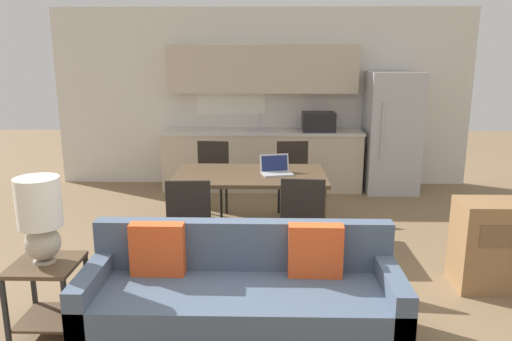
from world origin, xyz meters
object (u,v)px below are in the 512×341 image
at_px(couch, 242,294).
at_px(dining_chair_far_left, 212,176).
at_px(dining_table, 250,179).
at_px(refrigerator, 391,133).
at_px(table_lamp, 40,216).
at_px(dining_chair_far_right, 293,176).
at_px(dining_chair_near_right, 302,220).
at_px(laptop, 276,169).
at_px(dining_chair_near_left, 190,222).
at_px(side_table, 48,286).

relative_size(couch, dining_chair_far_left, 2.38).
height_order(dining_table, couch, couch).
distance_m(refrigerator, table_lamp, 5.29).
distance_m(dining_chair_far_right, dining_chair_near_right, 1.69).
bearing_deg(refrigerator, dining_chair_far_right, -141.00).
distance_m(dining_chair_far_right, laptop, 0.94).
bearing_deg(couch, dining_chair_near_left, 117.04).
bearing_deg(dining_table, side_table, -126.58).
bearing_deg(laptop, side_table, -144.90).
relative_size(table_lamp, dining_chair_far_right, 0.67).
height_order(dining_chair_near_left, dining_chair_near_right, same).
relative_size(dining_chair_near_left, dining_chair_far_right, 1.00).
distance_m(dining_chair_near_left, dining_chair_near_right, 1.04).
xyz_separation_m(dining_chair_near_left, dining_chair_far_left, (0.00, 1.75, 0.00)).
bearing_deg(laptop, refrigerator, 36.44).
distance_m(dining_chair_near_left, dining_chair_far_right, 2.05).
xyz_separation_m(dining_chair_near_right, laptop, (-0.24, 0.83, 0.29)).
xyz_separation_m(refrigerator, dining_chair_far_left, (-2.54, -1.24, -0.36)).
height_order(side_table, dining_chair_near_left, dining_chair_near_left).
relative_size(couch, laptop, 6.09).
bearing_deg(dining_table, couch, -89.81).
bearing_deg(refrigerator, dining_table, -134.03).
distance_m(couch, dining_chair_far_left, 2.84).
bearing_deg(dining_chair_far_left, dining_chair_near_left, -83.95).
height_order(couch, laptop, laptop).
bearing_deg(couch, dining_chair_far_left, 100.65).
relative_size(couch, dining_chair_near_left, 2.38).
relative_size(refrigerator, dining_chair_near_left, 1.87).
bearing_deg(dining_chair_near_left, dining_chair_far_right, -123.31).
distance_m(refrigerator, dining_table, 2.92).
bearing_deg(side_table, dining_chair_near_left, 48.71).
distance_m(couch, table_lamp, 1.56).
bearing_deg(laptop, couch, -111.62).
relative_size(dining_chair_far_right, laptop, 2.56).
height_order(refrigerator, dining_table, refrigerator).
bearing_deg(table_lamp, dining_chair_far_right, 54.89).
bearing_deg(dining_chair_far_right, refrigerator, 34.09).
bearing_deg(dining_table, laptop, 3.81).
bearing_deg(laptop, dining_table, 170.27).
xyz_separation_m(dining_table, laptop, (0.28, 0.02, 0.11)).
bearing_deg(couch, table_lamp, 179.11).
bearing_deg(dining_chair_near_left, couch, 114.21).
xyz_separation_m(side_table, laptop, (1.71, 1.94, 0.43)).
xyz_separation_m(refrigerator, side_table, (-3.45, -4.02, -0.51)).
height_order(dining_table, dining_chair_near_right, dining_chair_near_right).
height_order(refrigerator, side_table, refrigerator).
relative_size(dining_chair_far_right, dining_chair_near_right, 1.00).
relative_size(table_lamp, dining_chair_near_right, 0.67).
xyz_separation_m(side_table, dining_chair_far_right, (1.95, 2.80, 0.14)).
bearing_deg(dining_chair_near_left, side_table, 45.88).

